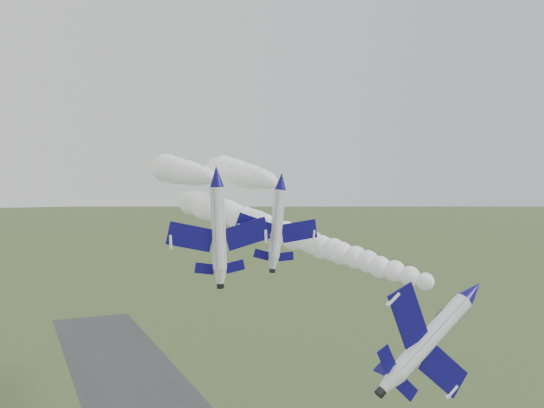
{
  "coord_description": "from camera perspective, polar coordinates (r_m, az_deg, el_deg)",
  "views": [
    {
      "loc": [
        -25.28,
        -46.15,
        45.74
      ],
      "look_at": [
        3.44,
        18.91,
        42.78
      ],
      "focal_mm": 40.0,
      "sensor_mm": 36.0,
      "label": 1
    }
  ],
  "objects": [
    {
      "name": "jet_pair_left",
      "position": [
        68.35,
        -5.22,
        2.64
      ],
      "size": [
        11.79,
        13.93,
        3.45
      ],
      "rotation": [
        0.0,
        -0.03,
        -0.16
      ],
      "color": "white"
    },
    {
      "name": "jet_pair_right",
      "position": [
        72.6,
        0.88,
        2.18
      ],
      "size": [
        10.22,
        12.1,
        3.04
      ],
      "rotation": [
        0.0,
        0.1,
        -0.18
      ],
      "color": "white"
    },
    {
      "name": "smoke_trail_jet_lead",
      "position": [
        93.97,
        -0.45,
        -2.18
      ],
      "size": [
        9.27,
        79.35,
        4.95
      ],
      "primitive_type": null,
      "rotation": [
        0.0,
        0.0,
        0.05
      ],
      "color": "white"
    },
    {
      "name": "smoke_trail_jet_pair_right",
      "position": [
        104.51,
        -3.1,
        2.85
      ],
      "size": [
        16.38,
        59.96,
        5.75
      ],
      "primitive_type": null,
      "rotation": [
        0.0,
        0.0,
        -0.18
      ],
      "color": "white"
    },
    {
      "name": "smoke_trail_jet_pair_left",
      "position": [
        105.5,
        -8.69,
        3.08
      ],
      "size": [
        16.45,
        68.26,
        5.64
      ],
      "primitive_type": null,
      "rotation": [
        0.0,
        0.0,
        -0.16
      ],
      "color": "white"
    },
    {
      "name": "jet_lead",
      "position": [
        58.44,
        18.42,
        -7.82
      ],
      "size": [
        7.34,
        14.36,
        9.58
      ],
      "rotation": [
        0.0,
        0.93,
        0.05
      ],
      "color": "white"
    }
  ]
}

